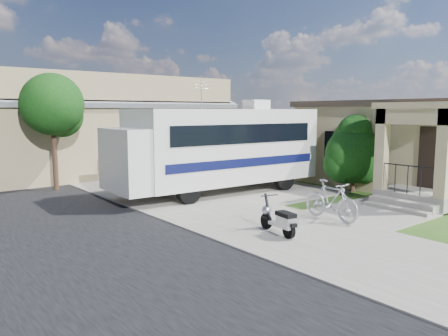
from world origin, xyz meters
TOP-DOWN VIEW (x-y plane):
  - ground at (0.00, 0.00)m, footprint 120.00×120.00m
  - sidewalk_slab at (-1.00, 10.00)m, footprint 4.00×80.00m
  - driveway_slab at (1.50, 4.50)m, footprint 7.00×6.00m
  - walk_slab at (3.00, -1.00)m, footprint 4.00×3.00m
  - house at (8.88, 1.43)m, footprint 9.47×7.80m
  - warehouse at (0.00, 13.97)m, footprint 12.50×8.40m
  - street_tree_a at (-3.70, 9.05)m, footprint 2.44×2.40m
  - motorhome at (0.86, 4.57)m, footprint 8.24×2.90m
  - shrub at (5.28, 1.70)m, footprint 2.43×2.32m
  - scooter at (-1.48, -0.97)m, footprint 0.60×1.43m
  - bicycle at (0.72, -0.82)m, footprint 0.60×1.89m
  - garden_hose at (3.81, -0.53)m, footprint 0.44×0.44m

SIDE VIEW (x-z plane):
  - ground at x=0.00m, z-range 0.00..0.00m
  - driveway_slab at x=1.50m, z-range 0.00..0.05m
  - walk_slab at x=3.00m, z-range 0.00..0.05m
  - sidewalk_slab at x=-1.00m, z-range 0.00..0.06m
  - garden_hose at x=3.81m, z-range 0.00..0.20m
  - scooter at x=-1.48m, z-range -0.04..0.90m
  - bicycle at x=0.72m, z-range 0.00..1.13m
  - shrub at x=5.28m, z-range 0.03..3.02m
  - house at x=8.88m, z-range 0.00..3.55m
  - motorhome at x=0.86m, z-range -0.30..3.89m
  - warehouse at x=0.00m, z-range -0.53..4.51m
  - street_tree_a at x=-3.70m, z-range 0.96..5.54m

